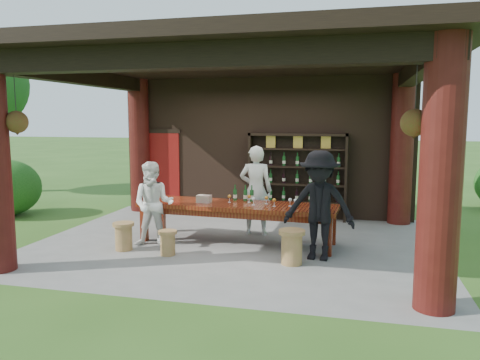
% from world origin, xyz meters
% --- Properties ---
extents(ground, '(90.00, 90.00, 0.00)m').
position_xyz_m(ground, '(0.00, 0.00, 0.00)').
color(ground, '#2D5119').
rests_on(ground, ground).
extents(pavilion, '(7.50, 6.00, 3.60)m').
position_xyz_m(pavilion, '(-0.01, 0.43, 2.13)').
color(pavilion, slate).
rests_on(pavilion, ground).
extents(wine_shelf, '(2.27, 0.35, 2.00)m').
position_xyz_m(wine_shelf, '(0.86, 2.45, 1.01)').
color(wine_shelf, black).
rests_on(wine_shelf, ground).
extents(tasting_table, '(3.77, 1.14, 0.75)m').
position_xyz_m(tasting_table, '(0.03, 0.05, 0.64)').
color(tasting_table, '#58160C').
rests_on(tasting_table, ground).
extents(stool_near_left, '(0.33, 0.33, 0.43)m').
position_xyz_m(stool_near_left, '(-0.93, -1.03, 0.23)').
color(stool_near_left, olive).
rests_on(stool_near_left, ground).
extents(stool_near_right, '(0.43, 0.43, 0.56)m').
position_xyz_m(stool_near_right, '(1.21, -1.02, 0.30)').
color(stool_near_right, olive).
rests_on(stool_near_right, ground).
extents(stool_far_left, '(0.38, 0.38, 0.50)m').
position_xyz_m(stool_far_left, '(-1.81, -0.93, 0.26)').
color(stool_far_left, olive).
rests_on(stool_far_left, ground).
extents(host, '(0.69, 0.49, 1.80)m').
position_xyz_m(host, '(0.23, 0.79, 0.90)').
color(host, silver).
rests_on(host, ground).
extents(guest_woman, '(0.86, 0.73, 1.56)m').
position_xyz_m(guest_woman, '(-1.39, -0.55, 0.78)').
color(guest_woman, white).
rests_on(guest_woman, ground).
extents(guest_man, '(1.25, 0.81, 1.82)m').
position_xyz_m(guest_man, '(1.60, -0.65, 0.91)').
color(guest_man, black).
rests_on(guest_man, ground).
extents(table_bottles, '(0.42, 0.10, 0.31)m').
position_xyz_m(table_bottles, '(0.09, 0.37, 0.90)').
color(table_bottles, '#194C1E').
rests_on(table_bottles, tasting_table).
extents(table_glasses, '(1.35, 0.36, 0.15)m').
position_xyz_m(table_glasses, '(0.56, 0.06, 0.82)').
color(table_glasses, silver).
rests_on(table_glasses, tasting_table).
extents(napkin_basket, '(0.27, 0.19, 0.14)m').
position_xyz_m(napkin_basket, '(-0.61, 0.01, 0.82)').
color(napkin_basket, '#BF6672').
rests_on(napkin_basket, tasting_table).
extents(shrubs, '(14.78, 9.12, 1.36)m').
position_xyz_m(shrubs, '(2.23, 0.76, 0.56)').
color(shrubs, '#194C14').
rests_on(shrubs, ground).
extents(trees, '(21.73, 10.18, 4.80)m').
position_xyz_m(trees, '(3.35, 1.09, 3.37)').
color(trees, '#3F2819').
rests_on(trees, ground).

